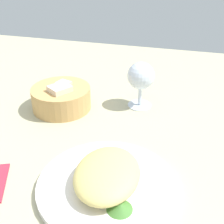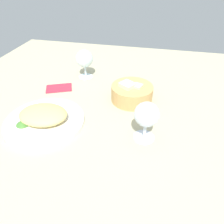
# 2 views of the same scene
# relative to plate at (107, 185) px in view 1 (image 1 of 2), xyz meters

# --- Properties ---
(ground_plane) EXTENTS (1.40, 1.40, 0.02)m
(ground_plane) POSITION_rel_plate_xyz_m (0.17, 0.13, -0.02)
(ground_plane) COLOR #B3AD8A
(plate) EXTENTS (0.27, 0.27, 0.01)m
(plate) POSITION_rel_plate_xyz_m (0.00, 0.00, 0.00)
(plate) COLOR white
(plate) RESTS_ON ground_plane
(omelette) EXTENTS (0.17, 0.13, 0.04)m
(omelette) POSITION_rel_plate_xyz_m (-0.00, 0.00, 0.03)
(omelette) COLOR #E1CA72
(omelette) RESTS_ON plate
(lettuce_garnish) EXTENTS (0.05, 0.05, 0.01)m
(lettuce_garnish) POSITION_rel_plate_xyz_m (-0.06, -0.04, 0.01)
(lettuce_garnish) COLOR #457D32
(lettuce_garnish) RESTS_ON plate
(bread_basket) EXTENTS (0.16, 0.16, 0.08)m
(bread_basket) POSITION_rel_plate_xyz_m (0.27, 0.21, 0.03)
(bread_basket) COLOR tan
(bread_basket) RESTS_ON ground_plane
(wine_glass_near) EXTENTS (0.08, 0.08, 0.13)m
(wine_glass_near) POSITION_rel_plate_xyz_m (0.34, 0.00, 0.08)
(wine_glass_near) COLOR silver
(wine_glass_near) RESTS_ON ground_plane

